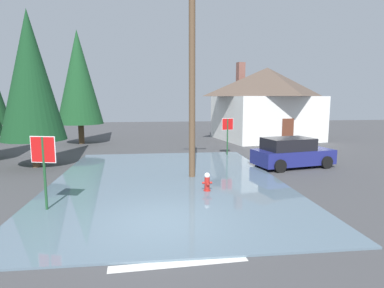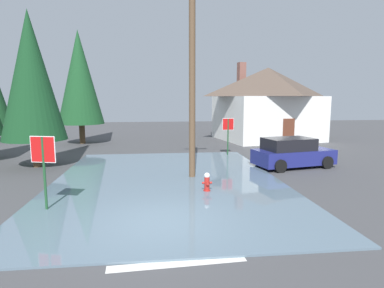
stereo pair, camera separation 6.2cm
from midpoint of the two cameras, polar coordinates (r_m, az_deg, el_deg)
ground_plane at (r=9.53m, az=-5.40°, el=-14.11°), size 80.00×80.00×0.10m
flood_puddle at (r=13.94m, az=-4.23°, el=-6.53°), size 9.60×13.71×0.06m
lane_stop_bar at (r=7.44m, az=-2.26°, el=-20.39°), size 3.05×0.48×0.01m
stop_sign_near at (r=11.00m, az=-24.68°, el=-2.18°), size 0.81×0.24×2.40m
fire_hydrant at (r=12.31m, az=2.81°, el=-6.85°), size 0.38×0.33×0.76m
utility_pole at (r=14.18m, az=0.16°, el=12.44°), size 1.60×0.28×8.88m
stop_sign_far at (r=19.95m, az=6.49°, el=2.64°), size 0.72×0.10×2.32m
house at (r=28.46m, az=13.23°, el=7.16°), size 9.42×8.52×6.58m
parked_car at (r=17.43m, az=17.39°, el=-1.55°), size 4.33×2.67×1.53m
pine_tree_tall_left at (r=18.34m, az=-26.51°, el=10.72°), size 3.16×3.16×7.90m
pine_tree_short_left at (r=26.58m, az=-19.23°, el=11.03°), size 3.47×3.47×8.67m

